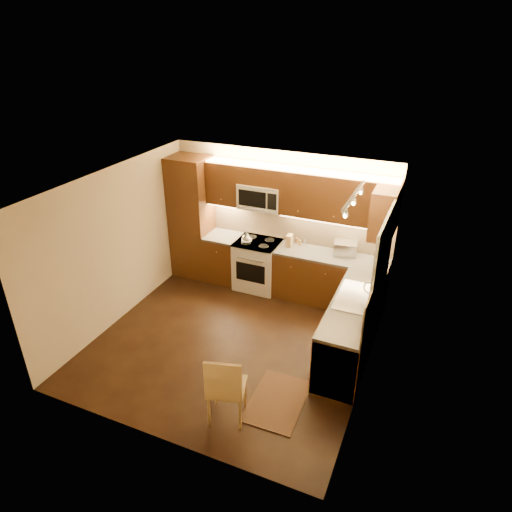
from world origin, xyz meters
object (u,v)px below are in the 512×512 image
at_px(kettle, 247,237).
at_px(soap_bottle, 376,281).
at_px(stove, 258,264).
at_px(toaster_oven, 345,248).
at_px(microwave, 261,196).
at_px(dining_chair, 227,385).
at_px(knife_block, 289,240).
at_px(sink, 357,293).

distance_m(kettle, soap_bottle, 2.41).
height_order(stove, toaster_oven, toaster_oven).
height_order(microwave, kettle, microwave).
distance_m(toaster_oven, dining_chair, 3.30).
bearing_deg(microwave, soap_bottle, -20.51).
bearing_deg(knife_block, sink, -42.93).
bearing_deg(soap_bottle, sink, -134.31).
height_order(microwave, dining_chair, microwave).
height_order(kettle, toaster_oven, kettle).
relative_size(kettle, toaster_oven, 0.58).
xyz_separation_m(microwave, knife_block, (0.56, -0.04, -0.72)).
height_order(sink, toaster_oven, toaster_oven).
bearing_deg(knife_block, soap_bottle, -28.19).
height_order(microwave, knife_block, microwave).
bearing_deg(stove, sink, -29.36).
distance_m(knife_block, soap_bottle, 1.81).
bearing_deg(kettle, sink, -14.64).
height_order(kettle, soap_bottle, kettle).
xyz_separation_m(stove, toaster_oven, (1.53, 0.15, 0.55)).
distance_m(sink, knife_block, 1.89).
distance_m(stove, toaster_oven, 1.64).
xyz_separation_m(sink, soap_bottle, (0.19, 0.44, 0.01)).
relative_size(stove, kettle, 4.22).
relative_size(stove, sink, 1.07).
height_order(stove, knife_block, knife_block).
relative_size(stove, knife_block, 4.39).
bearing_deg(microwave, sink, -32.21).
xyz_separation_m(toaster_oven, dining_chair, (-0.64, -3.20, -0.52)).
height_order(toaster_oven, soap_bottle, toaster_oven).
bearing_deg(knife_block, microwave, 172.97).
distance_m(sink, dining_chair, 2.27).
bearing_deg(dining_chair, stove, 90.89).
height_order(microwave, toaster_oven, microwave).
relative_size(knife_block, soap_bottle, 1.19).
xyz_separation_m(toaster_oven, knife_block, (-0.97, -0.06, -0.01)).
relative_size(microwave, sink, 0.88).
bearing_deg(toaster_oven, kettle, 179.04).
distance_m(microwave, dining_chair, 3.52).
bearing_deg(stove, toaster_oven, 5.76).
relative_size(microwave, toaster_oven, 2.03).
relative_size(microwave, dining_chair, 0.77).
bearing_deg(knife_block, dining_chair, -86.62).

